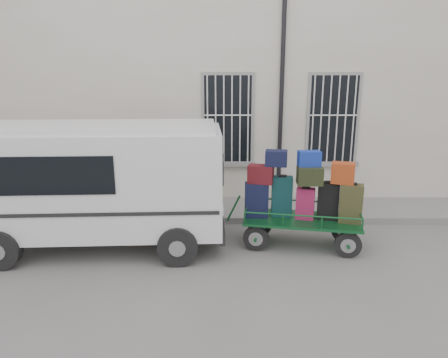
% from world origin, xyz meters
% --- Properties ---
extents(ground, '(80.00, 80.00, 0.00)m').
position_xyz_m(ground, '(0.00, 0.00, 0.00)').
color(ground, '#63635E').
rests_on(ground, ground).
extents(building, '(24.00, 5.15, 6.00)m').
position_xyz_m(building, '(0.00, 5.50, 3.00)').
color(building, beige).
rests_on(building, ground).
extents(sidewalk, '(24.00, 1.70, 0.15)m').
position_xyz_m(sidewalk, '(0.00, 2.20, 0.07)').
color(sidewalk, gray).
rests_on(sidewalk, ground).
extents(luggage_cart, '(2.70, 1.41, 1.95)m').
position_xyz_m(luggage_cart, '(1.05, 0.14, 0.98)').
color(luggage_cart, black).
rests_on(luggage_cart, ground).
extents(van, '(4.96, 2.41, 2.44)m').
position_xyz_m(van, '(-2.94, 0.21, 1.40)').
color(van, white).
rests_on(van, ground).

